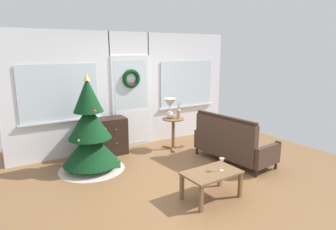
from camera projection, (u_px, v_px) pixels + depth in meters
name	position (u px, v px, depth m)	size (l,w,h in m)	color
ground_plane	(182.00, 177.00, 5.13)	(6.76, 6.76, 0.00)	brown
back_wall_with_door	(130.00, 90.00, 6.58)	(5.20, 0.19, 2.55)	white
christmas_tree	(90.00, 136.00, 5.34)	(1.21, 1.21, 1.77)	#4C331E
dresser_cabinet	(105.00, 137.00, 6.15)	(0.92, 0.48, 0.78)	black
settee_sofa	(231.00, 144.00, 5.74)	(0.86, 1.67, 0.96)	black
side_table	(173.00, 127.00, 6.49)	(0.50, 0.48, 0.70)	brown
table_lamp	(170.00, 106.00, 6.39)	(0.28, 0.28, 0.44)	silver
flower_vase	(179.00, 113.00, 6.43)	(0.11, 0.10, 0.35)	tan
coffee_table	(212.00, 176.00, 4.34)	(0.86, 0.55, 0.42)	brown
wine_glass	(222.00, 162.00, 4.34)	(0.08, 0.08, 0.20)	silver
gift_box	(115.00, 164.00, 5.49)	(0.17, 0.15, 0.17)	#266633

